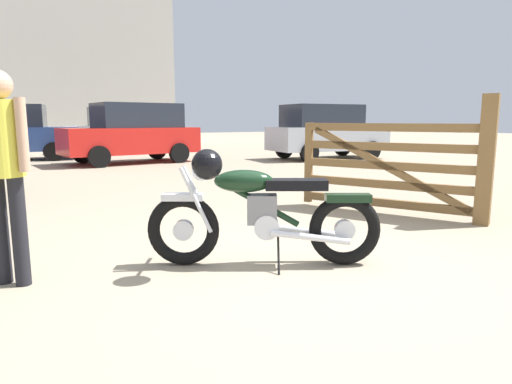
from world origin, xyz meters
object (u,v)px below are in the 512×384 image
Objects in this scene: vintage_motorcycle at (258,212)px; dark_sedan_left at (133,132)px; red_hatchback_near at (119,130)px; bystander at (3,156)px; blue_hatchback_right at (326,131)px; silver_sedan_mid at (11,132)px; timber_gate at (408,164)px.

vintage_motorcycle is 0.46× the size of dark_sedan_left.
red_hatchback_near reaches higher than vintage_motorcycle.
blue_hatchback_right is at bearing 174.93° from bystander.
silver_sedan_mid reaches higher than bystander.
silver_sedan_mid is (-3.68, -1.44, 0.00)m from red_hatchback_near.
silver_sedan_mid is at bearing -136.53° from bystander.
vintage_motorcycle is 14.61m from red_hatchback_near.
red_hatchback_near is (0.41, 4.21, 0.00)m from dark_sedan_left.
dark_sedan_left is at bearing -19.72° from timber_gate.
red_hatchback_near is 0.99× the size of blue_hatchback_right.
vintage_motorcycle is 0.48× the size of red_hatchback_near.
bystander is 0.41× the size of dark_sedan_left.
bystander is at bearing 12.87° from vintage_motorcycle.
timber_gate is at bearing 137.72° from bystander.
blue_hatchback_right is 0.98× the size of silver_sedan_mid.
silver_sedan_mid is at bearing 20.29° from red_hatchback_near.
dark_sedan_left is 1.03× the size of blue_hatchback_right.
silver_sedan_mid reaches higher than vintage_motorcycle.
red_hatchback_near is at bearing -68.81° from vintage_motorcycle.
vintage_motorcycle is 13.25m from silver_sedan_mid.
vintage_motorcycle is 2.07m from bystander.
red_hatchback_near is at bearing 137.25° from blue_hatchback_right.
vintage_motorcycle is 0.46× the size of silver_sedan_mid.
silver_sedan_mid reaches higher than timber_gate.
timber_gate is 0.56× the size of silver_sedan_mid.
bystander reaches higher than timber_gate.
timber_gate is 0.58× the size of red_hatchback_near.
silver_sedan_mid is (-2.07, 13.08, 0.43)m from vintage_motorcycle.
red_hatchback_near is (1.61, 14.52, 0.43)m from vintage_motorcycle.
dark_sedan_left is at bearing 168.61° from blue_hatchback_right.
vintage_motorcycle is at bearing 79.10° from timber_gate.
red_hatchback_near is at bearing -103.80° from dark_sedan_left.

